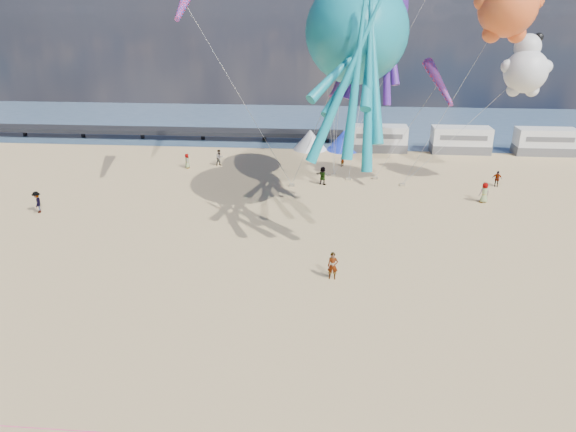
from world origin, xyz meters
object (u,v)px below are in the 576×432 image
object	(u,v)px
motorhome_2	(545,142)
sandbag_a	(292,185)
tent_white	(310,140)
beachgoer_2	(37,202)
beachgoer_0	(187,161)
sandbag_c	(402,185)
beachgoer_6	(484,193)
kite_teddy_orange	(508,7)
standing_person	(333,266)
windsock_left	(184,2)
kite_panda	(526,71)
motorhome_0	(378,138)
sandbag_d	(375,178)
kite_octopus_teal	(356,31)
kite_octopus_purple	(375,6)
beachgoer_5	(342,159)
beachgoer_3	(497,179)
sandbag_e	(334,175)
motorhome_1	(461,140)
sandbag_b	(349,179)
beachgoer_1	(219,158)
beachgoer_4	(323,176)
tent_blue	(344,140)
windsock_right	(341,78)
windsock_mid	(439,83)

from	to	relation	value
motorhome_2	sandbag_a	size ratio (longest dim) A/B	13.20
tent_white	beachgoer_2	bearing A→B (deg)	-133.72
beachgoer_0	sandbag_c	world-z (taller)	beachgoer_0
beachgoer_6	kite_teddy_orange	size ratio (longest dim) A/B	0.24
standing_person	windsock_left	bearing A→B (deg)	130.24
sandbag_a	kite_panda	distance (m)	22.62
motorhome_0	beachgoer_0	xyz separation A→B (m)	(-20.56, -8.84, -0.72)
sandbag_a	sandbag_d	xyz separation A→B (m)	(8.04, 2.93, 0.00)
kite_octopus_teal	kite_octopus_purple	world-z (taller)	kite_octopus_purple
standing_person	beachgoer_2	distance (m)	25.89
beachgoer_5	beachgoer_3	bearing A→B (deg)	97.79
kite_octopus_purple	kite_teddy_orange	world-z (taller)	kite_octopus_purple
sandbag_c	sandbag_e	xyz separation A→B (m)	(-6.49, 2.53, 0.00)
motorhome_0	windsock_left	distance (m)	28.39
kite_octopus_purple	motorhome_0	bearing A→B (deg)	91.92
beachgoer_3	sandbag_e	xyz separation A→B (m)	(-15.32, 1.96, -0.65)
motorhome_1	sandbag_c	world-z (taller)	motorhome_1
motorhome_2	sandbag_b	bearing A→B (deg)	-153.00
motorhome_2	kite_octopus_teal	distance (m)	33.40
sandbag_a	beachgoer_3	bearing A→B (deg)	4.67
beachgoer_1	sandbag_b	xyz separation A→B (m)	(13.66, -3.86, -0.76)
beachgoer_4	tent_blue	bearing A→B (deg)	-75.01
beachgoer_5	windsock_right	size ratio (longest dim) A/B	0.31
beachgoer_2	sandbag_a	distance (m)	22.02
tent_blue	sandbag_c	world-z (taller)	tent_blue
motorhome_0	tent_white	distance (m)	8.01
kite_panda	sandbag_e	bearing A→B (deg)	-178.35
tent_white	motorhome_1	bearing A→B (deg)	0.00
motorhome_1	beachgoer_6	bearing A→B (deg)	-95.76
beachgoer_4	windsock_mid	xyz separation A→B (m)	(9.66, -1.32, 8.92)
kite_panda	windsock_mid	xyz separation A→B (m)	(-7.44, -1.28, -0.86)
motorhome_1	kite_octopus_purple	world-z (taller)	kite_octopus_purple
kite_teddy_orange	windsock_mid	distance (m)	7.52
standing_person	beachgoer_1	bearing A→B (deg)	117.29
sandbag_c	kite_octopus_teal	size ratio (longest dim) A/B	0.04
motorhome_2	sandbag_b	world-z (taller)	motorhome_2
beachgoer_1	windsock_left	xyz separation A→B (m)	(-0.10, -9.28, 15.24)
sandbag_d	tent_white	bearing A→B (deg)	122.17
beachgoer_5	sandbag_e	world-z (taller)	beachgoer_5
motorhome_2	standing_person	world-z (taller)	motorhome_2
standing_person	sandbag_a	bearing A→B (deg)	102.83
standing_person	motorhome_1	bearing A→B (deg)	65.48
tent_white	kite_octopus_purple	world-z (taller)	kite_octopus_purple
beachgoer_6	kite_octopus_purple	xyz separation A→B (m)	(-10.15, 2.32, 14.91)
beachgoer_6	sandbag_a	world-z (taller)	beachgoer_6
sandbag_e	kite_octopus_purple	size ratio (longest dim) A/B	0.04
tent_white	motorhome_2	bearing A→B (deg)	0.00
tent_blue	kite_panda	world-z (taller)	kite_panda
standing_person	motorhome_2	bearing A→B (deg)	53.01
beachgoer_0	beachgoer_2	size ratio (longest dim) A/B	0.85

